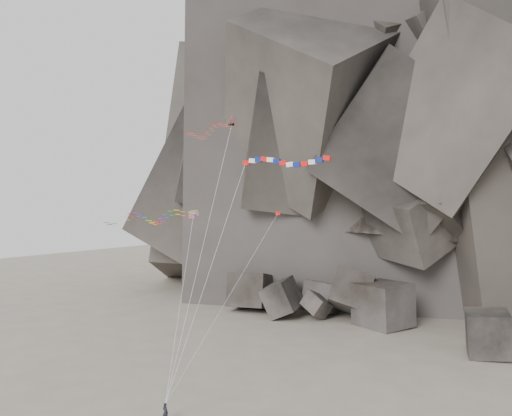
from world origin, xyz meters
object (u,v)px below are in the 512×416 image
Objects in this scene: parafoil_kite at (144,218)px; pennant_kite at (257,248)px; banner_kite at (284,163)px; delta_kite at (205,131)px; kite_flyer at (165,411)px.

pennant_kite is at bearing 20.02° from parafoil_kite.
parafoil_kite is (-18.89, -1.27, -5.82)m from banner_kite.
parafoil_kite is (-5.91, -4.12, -10.04)m from delta_kite.
banner_kite is at bearing -119.00° from kite_flyer.
banner_kite is at bearing 6.09° from delta_kite.
banner_kite is 1.06× the size of parafoil_kite.
delta_kite reaches higher than kite_flyer.
pennant_kite is at bearing -103.80° from kite_flyer.
delta_kite is (-7.85, 13.92, 26.61)m from kite_flyer.
kite_flyer is at bearing -42.08° from delta_kite.
banner_kite is at bearing -2.04° from pennant_kite.
parafoil_kite reaches higher than kite_flyer.
delta_kite is 12.36m from parafoil_kite.
kite_flyer is 0.11× the size of pennant_kite.
delta_kite is 16.29m from pennant_kite.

